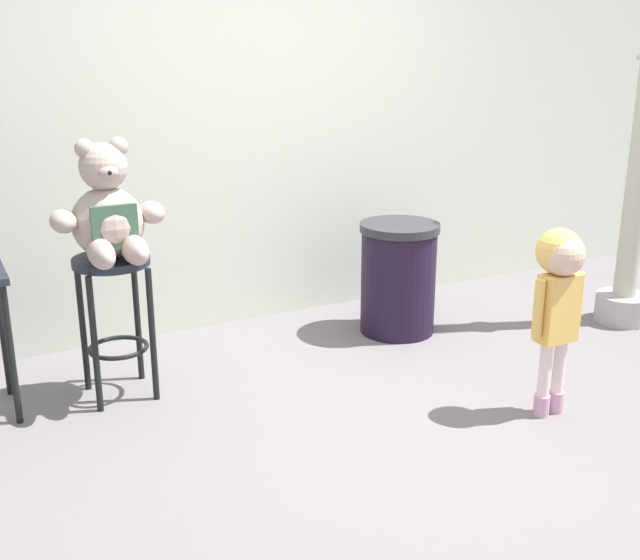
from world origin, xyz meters
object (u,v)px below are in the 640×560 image
at_px(child_walking, 559,282).
at_px(trash_bin, 398,278).
at_px(teddy_bear, 108,215).
at_px(bar_stool_with_teddy, 114,298).

distance_m(child_walking, trash_bin, 1.32).
bearing_deg(teddy_bear, trash_bin, 3.98).
relative_size(bar_stool_with_teddy, trash_bin, 1.06).
bearing_deg(child_walking, bar_stool_with_teddy, -151.80).
height_order(bar_stool_with_teddy, trash_bin, bar_stool_with_teddy).
xyz_separation_m(child_walking, trash_bin, (-0.04, 1.28, -0.32)).
relative_size(bar_stool_with_teddy, teddy_bear, 1.26).
bearing_deg(child_walking, trash_bin, 153.40).
xyz_separation_m(bar_stool_with_teddy, child_walking, (1.80, -1.19, 0.15)).
distance_m(teddy_bear, child_walking, 2.16).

